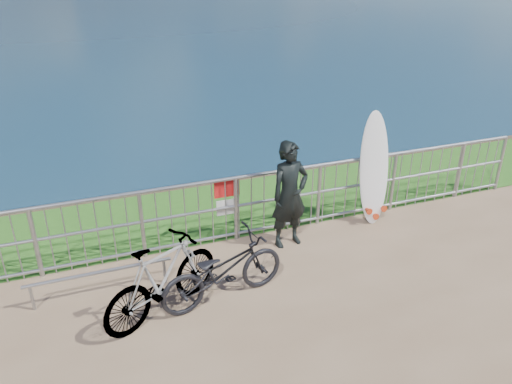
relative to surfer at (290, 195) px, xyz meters
name	(u,v)px	position (x,y,z in m)	size (l,w,h in m)	color
grass_strip	(243,205)	(-0.25, 1.53, -0.86)	(120.00, 120.00, 0.00)	#225818
railing	(265,202)	(-0.24, 0.43, -0.29)	(10.06, 0.10, 1.13)	#93969B
surfer	(290,195)	(0.00, 0.00, 0.00)	(0.64, 0.42, 1.75)	black
surfboard	(374,173)	(1.68, 0.24, 0.03)	(0.60, 0.55, 1.96)	white
bicycle_near	(223,270)	(-1.42, -1.03, -0.40)	(0.62, 1.79, 0.94)	black
bicycle_far	(162,279)	(-2.23, -1.04, -0.33)	(0.51, 1.80, 1.08)	black
bike_rack	(100,275)	(-2.97, -0.36, -0.54)	(1.95, 0.05, 0.40)	#93969B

